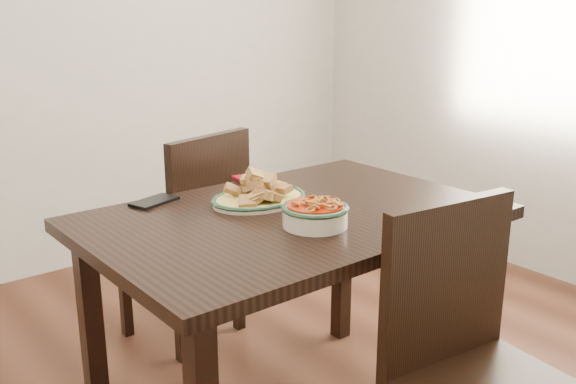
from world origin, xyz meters
TOP-DOWN VIEW (x-y plane):
  - wall_back at (0.00, 1.75)m, footprint 3.50×0.10m
  - dining_table at (-0.08, -0.05)m, footprint 1.24×0.83m
  - chair_far at (-0.03, 0.65)m, footprint 0.51×0.51m
  - chair_near at (0.01, -0.68)m, footprint 0.47×0.47m
  - fish_plate at (-0.10, 0.10)m, footprint 0.33×0.25m
  - noodle_bowl at (-0.11, -0.20)m, footprint 0.20×0.20m
  - smartphone at (-0.37, 0.30)m, footprint 0.17×0.12m
  - napkin at (0.06, 0.33)m, footprint 0.14×0.13m

SIDE VIEW (x-z plane):
  - chair_far at x=-0.03m, z-range 0.05..0.94m
  - chair_near at x=0.01m, z-range 0.05..0.94m
  - dining_table at x=-0.08m, z-range 0.28..1.03m
  - smartphone at x=-0.37m, z-range 0.75..0.76m
  - napkin at x=0.06m, z-range 0.75..0.76m
  - noodle_bowl at x=-0.11m, z-range 0.75..0.83m
  - fish_plate at x=-0.10m, z-range 0.74..0.85m
  - wall_back at x=0.00m, z-range 0.00..2.60m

